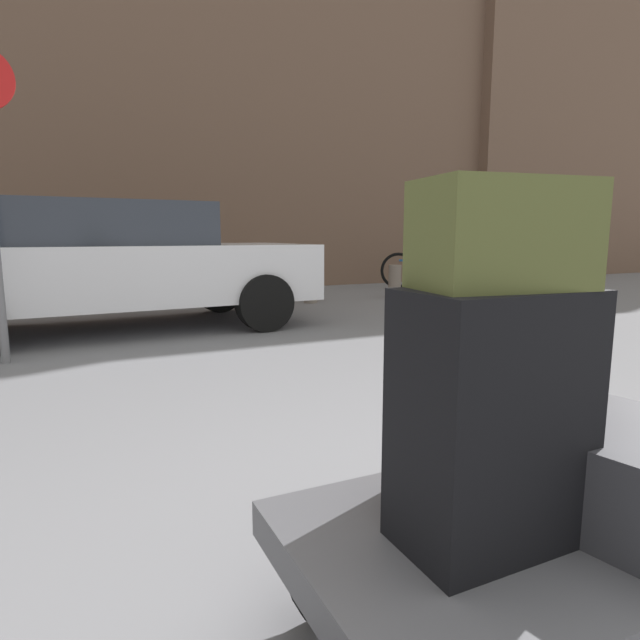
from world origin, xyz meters
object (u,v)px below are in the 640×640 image
(bollard_kerb_mid, at_px, (395,281))
(bollard_kerb_far, at_px, (459,279))
(bollard_kerb_near, at_px, (311,285))
(parked_car, at_px, (112,263))
(duffel_bag_olive_topmost_pile, at_px, (502,235))
(bollard_corner, at_px, (525,276))
(suitcase_brown_rear_left, at_px, (484,387))
(luggage_cart, at_px, (517,545))
(suitcase_black_front_left, at_px, (492,418))
(bicycle_leaning, at_px, (423,270))

(bollard_kerb_mid, height_order, bollard_kerb_far, same)
(bollard_kerb_near, bearing_deg, parked_car, -157.07)
(duffel_bag_olive_topmost_pile, relative_size, bollard_corner, 0.66)
(suitcase_brown_rear_left, xyz_separation_m, bollard_corner, (7.01, 6.51, -0.35))
(parked_car, relative_size, bollard_kerb_mid, 7.76)
(duffel_bag_olive_topmost_pile, height_order, bollard_kerb_mid, duffel_bag_olive_topmost_pile)
(luggage_cart, height_order, bollard_kerb_near, bollard_kerb_near)
(bollard_kerb_near, bearing_deg, bollard_corner, 0.00)
(suitcase_black_front_left, distance_m, bollard_kerb_near, 7.23)
(bicycle_leaning, xyz_separation_m, bollard_kerb_near, (-3.07, -1.22, -0.09))
(duffel_bag_olive_topmost_pile, bearing_deg, suitcase_brown_rear_left, 59.16)
(duffel_bag_olive_topmost_pile, bearing_deg, bicycle_leaning, 62.69)
(luggage_cart, distance_m, bollard_kerb_mid, 7.83)
(luggage_cart, xyz_separation_m, bollard_kerb_mid, (4.03, 6.71, 0.01))
(luggage_cart, distance_m, duffel_bag_olive_topmost_pile, 0.81)
(luggage_cart, bearing_deg, bollard_kerb_near, 69.93)
(bicycle_leaning, xyz_separation_m, bollard_corner, (1.53, -1.22, -0.09))
(luggage_cart, height_order, suitcase_brown_rear_left, suitcase_brown_rear_left)
(bollard_kerb_far, bearing_deg, duffel_bag_olive_topmost_pile, -129.49)
(luggage_cart, relative_size, bollard_kerb_mid, 2.10)
(suitcase_brown_rear_left, relative_size, duffel_bag_olive_topmost_pile, 1.59)
(parked_car, height_order, bollard_kerb_near, parked_car)
(bollard_kerb_mid, bearing_deg, suitcase_brown_rear_left, -121.48)
(bollard_kerb_far, bearing_deg, parked_car, -167.95)
(bicycle_leaning, height_order, bollard_kerb_far, bicycle_leaning)
(suitcase_brown_rear_left, height_order, parked_car, parked_car)
(bollard_kerb_far, xyz_separation_m, bollard_corner, (1.64, 0.00, 0.00))
(duffel_bag_olive_topmost_pile, bearing_deg, bollard_kerb_far, 58.63)
(suitcase_brown_rear_left, bearing_deg, bicycle_leaning, 49.34)
(suitcase_brown_rear_left, height_order, bollard_kerb_mid, suitcase_brown_rear_left)
(duffel_bag_olive_topmost_pile, xyz_separation_m, bollard_kerb_near, (2.59, 6.74, -0.79))
(bollard_kerb_far, bearing_deg, bicycle_leaning, 84.93)
(suitcase_brown_rear_left, distance_m, bollard_corner, 9.57)
(luggage_cart, distance_m, bollard_corner, 9.74)
(bollard_kerb_mid, bearing_deg, bollard_kerb_near, 180.00)
(luggage_cart, xyz_separation_m, bollard_corner, (7.06, 6.71, 0.01))
(duffel_bag_olive_topmost_pile, relative_size, bollard_kerb_far, 0.66)
(suitcase_black_front_left, height_order, bollard_corner, suitcase_black_front_left)
(bollard_kerb_near, xyz_separation_m, bollard_corner, (4.61, 0.00, 0.00))
(bicycle_leaning, bearing_deg, bollard_corner, -38.43)
(suitcase_brown_rear_left, bearing_deg, bollard_kerb_near, 64.40)
(suitcase_brown_rear_left, height_order, bollard_kerb_near, suitcase_brown_rear_left)
(duffel_bag_olive_topmost_pile, height_order, bollard_kerb_near, duffel_bag_olive_topmost_pile)
(bollard_kerb_mid, relative_size, bollard_corner, 1.00)
(luggage_cart, height_order, duffel_bag_olive_topmost_pile, duffel_bag_olive_topmost_pile)
(duffel_bag_olive_topmost_pile, height_order, bicycle_leaning, duffel_bag_olive_topmost_pile)
(bollard_kerb_near, height_order, bollard_corner, same)
(bicycle_leaning, height_order, bollard_kerb_near, bicycle_leaning)
(bollard_kerb_mid, relative_size, bollard_kerb_far, 1.00)
(bollard_kerb_near, relative_size, bollard_kerb_mid, 1.00)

